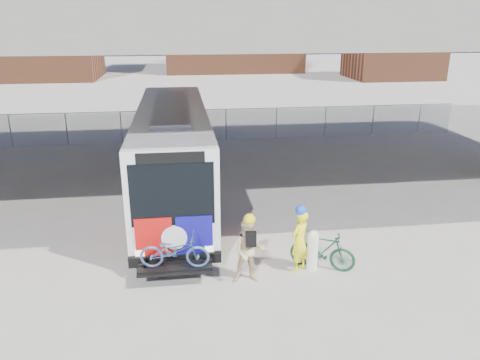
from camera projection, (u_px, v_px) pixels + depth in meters
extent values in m
plane|color=#9E9991|center=(234.00, 224.00, 16.26)|extent=(160.00, 160.00, 0.00)
cube|color=silver|center=(173.00, 150.00, 18.14)|extent=(2.55, 12.00, 3.20)
cube|color=black|center=(173.00, 131.00, 18.40)|extent=(2.61, 11.00, 1.28)
cube|color=black|center=(172.00, 194.00, 12.44)|extent=(2.24, 0.12, 1.76)
cube|color=black|center=(170.00, 157.00, 12.10)|extent=(1.78, 0.12, 0.30)
cube|color=black|center=(175.00, 259.00, 12.96)|extent=(2.55, 0.20, 0.30)
cube|color=#B1100D|center=(154.00, 239.00, 12.70)|extent=(1.00, 0.08, 1.20)
cube|color=navy|center=(194.00, 236.00, 12.84)|extent=(1.00, 0.08, 1.20)
cylinder|color=silver|center=(174.00, 238.00, 12.75)|extent=(0.70, 0.06, 0.70)
cube|color=gray|center=(171.00, 107.00, 17.59)|extent=(1.28, 7.20, 0.14)
cube|color=black|center=(175.00, 268.00, 12.49)|extent=(2.00, 0.70, 0.06)
cylinder|color=black|center=(137.00, 234.00, 14.34)|extent=(0.30, 1.00, 1.00)
cylinder|color=black|center=(212.00, 230.00, 14.63)|extent=(0.30, 1.00, 1.00)
cylinder|color=black|center=(151.00, 157.00, 22.40)|extent=(0.30, 1.00, 1.00)
cylinder|color=black|center=(199.00, 155.00, 22.69)|extent=(0.30, 1.00, 1.00)
cube|color=#B1100D|center=(132.00, 203.00, 14.62)|extent=(0.06, 2.60, 1.70)
cube|color=navy|center=(136.00, 186.00, 16.12)|extent=(0.06, 1.40, 1.70)
cube|color=#B1100D|center=(215.00, 199.00, 14.95)|extent=(0.06, 2.60, 1.70)
cube|color=navy|center=(211.00, 183.00, 16.45)|extent=(0.06, 1.40, 1.70)
imported|color=#405D8E|center=(175.00, 251.00, 12.32)|extent=(1.91, 0.87, 0.97)
cube|color=#605E59|center=(220.00, 19.00, 17.81)|extent=(40.00, 16.00, 1.50)
cylinder|color=gray|center=(67.00, 129.00, 26.22)|extent=(0.06, 0.06, 1.80)
cylinder|color=gray|center=(139.00, 127.00, 26.72)|extent=(0.06, 0.06, 1.80)
cylinder|color=gray|center=(209.00, 125.00, 27.22)|extent=(0.06, 0.06, 1.80)
cylinder|color=gray|center=(276.00, 123.00, 27.72)|extent=(0.06, 0.06, 1.80)
cylinder|color=gray|center=(341.00, 122.00, 28.22)|extent=(0.06, 0.06, 1.80)
cylinder|color=gray|center=(404.00, 120.00, 28.72)|extent=(0.06, 0.06, 1.80)
plane|color=gray|center=(209.00, 125.00, 27.22)|extent=(30.00, 0.00, 30.00)
cube|color=gray|center=(209.00, 110.00, 26.92)|extent=(30.00, 0.05, 0.04)
cube|color=brown|center=(35.00, 35.00, 54.56)|extent=(14.00, 10.00, 10.00)
cube|color=brown|center=(232.00, 25.00, 63.80)|extent=(18.00, 12.00, 12.00)
cube|color=brown|center=(394.00, 44.00, 55.45)|extent=(10.00, 8.00, 8.00)
cylinder|color=silver|center=(313.00, 252.00, 13.18)|extent=(0.31, 0.31, 1.04)
sphere|color=silver|center=(313.00, 236.00, 13.01)|extent=(0.31, 0.31, 0.31)
imported|color=#F6FF1A|center=(300.00, 241.00, 13.00)|extent=(0.78, 0.76, 1.81)
sphere|color=blue|center=(301.00, 210.00, 12.70)|extent=(0.31, 0.31, 0.31)
imported|color=#D5BA89|center=(249.00, 251.00, 12.43)|extent=(0.92, 0.73, 1.81)
sphere|color=yellow|center=(250.00, 219.00, 12.13)|extent=(0.31, 0.31, 0.31)
cube|color=black|center=(251.00, 239.00, 12.10)|extent=(0.29, 0.18, 0.40)
imported|color=#164429|center=(322.00, 250.00, 13.20)|extent=(1.90, 1.34, 1.12)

